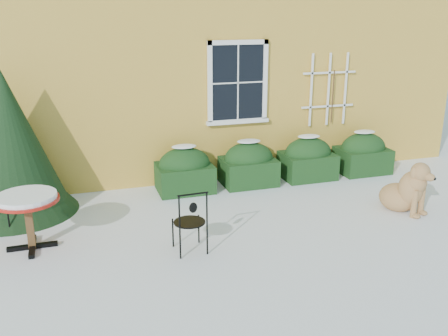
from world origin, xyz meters
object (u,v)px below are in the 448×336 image
object	(u,v)px
dog	(407,191)
bistro_table	(27,204)
evergreen_shrub	(11,157)
patio_chair_near	(190,221)

from	to	relation	value
dog	bistro_table	bearing A→B (deg)	154.66
evergreen_shrub	patio_chair_near	xyz separation A→B (m)	(2.50, -2.35, -0.52)
patio_chair_near	dog	world-z (taller)	patio_chair_near
evergreen_shrub	patio_chair_near	bearing A→B (deg)	-43.24
patio_chair_near	dog	distance (m)	3.91
bistro_table	evergreen_shrub	bearing A→B (deg)	101.06
evergreen_shrub	patio_chair_near	distance (m)	3.46
evergreen_shrub	dog	xyz separation A→B (m)	(6.39, -2.01, -0.61)
evergreen_shrub	dog	bearing A→B (deg)	-17.45
bistro_table	patio_chair_near	size ratio (longest dim) A/B	0.95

